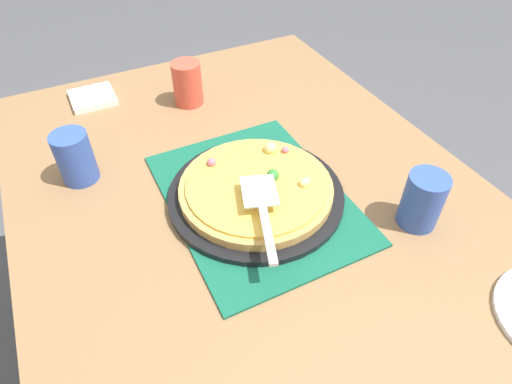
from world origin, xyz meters
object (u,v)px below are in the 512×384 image
object	(u,v)px
pizza_pan	(256,194)
pizza	(256,187)
cup_corner	(422,200)
pizza_server	(263,208)
cup_near	(75,157)
napkin_stack	(93,98)
cup_far	(187,83)

from	to	relation	value
pizza_pan	pizza	xyz separation A→B (m)	(-0.00, 0.00, 0.02)
pizza_pan	cup_corner	size ratio (longest dim) A/B	3.17
pizza_pan	pizza_server	distance (m)	0.11
cup_near	cup_corner	world-z (taller)	same
pizza	napkin_stack	xyz separation A→B (m)	(-0.57, -0.24, -0.03)
pizza	pizza_server	world-z (taller)	pizza_server
pizza	cup_far	bearing A→B (deg)	179.43
cup_corner	napkin_stack	bearing A→B (deg)	-147.08
pizza_pan	cup_far	xyz separation A→B (m)	(-0.44, 0.01, 0.05)
pizza	cup_near	world-z (taller)	cup_near
pizza_pan	napkin_stack	xyz separation A→B (m)	(-0.57, -0.24, -0.01)
pizza_server	cup_far	bearing A→B (deg)	175.90
cup_far	pizza_server	world-z (taller)	cup_far
pizza_pan	cup_near	bearing A→B (deg)	-126.26
cup_near	napkin_stack	distance (m)	0.35
napkin_stack	pizza	bearing A→B (deg)	22.74
pizza_server	cup_corner	bearing A→B (deg)	68.98
cup_near	cup_far	xyz separation A→B (m)	(-0.20, 0.33, 0.00)
pizza_pan	cup_far	size ratio (longest dim) A/B	3.17
pizza_pan	pizza	world-z (taller)	pizza
cup_near	cup_far	size ratio (longest dim) A/B	1.00
cup_near	pizza_server	world-z (taller)	cup_near
cup_far	pizza_server	size ratio (longest dim) A/B	0.52
pizza	cup_far	world-z (taller)	cup_far
cup_corner	pizza_server	distance (m)	0.32
pizza_server	napkin_stack	world-z (taller)	pizza_server
cup_corner	pizza	bearing A→B (deg)	-128.14
cup_near	cup_far	distance (m)	0.39
pizza	cup_far	distance (m)	0.44
cup_corner	napkin_stack	world-z (taller)	cup_corner
cup_corner	pizza_server	xyz separation A→B (m)	(-0.11, -0.30, 0.01)
cup_far	cup_corner	size ratio (longest dim) A/B	1.00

